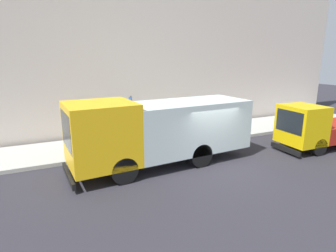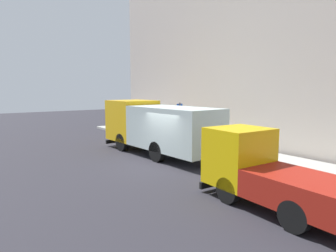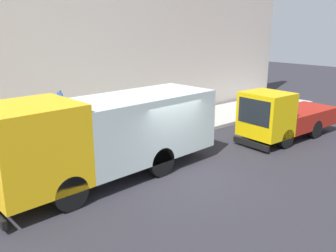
% 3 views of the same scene
% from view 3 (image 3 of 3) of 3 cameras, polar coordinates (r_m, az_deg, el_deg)
% --- Properties ---
extents(ground, '(80.00, 80.00, 0.00)m').
position_cam_3_polar(ground, '(12.65, 2.05, -7.74)').
color(ground, '#29282F').
extents(sidewalk, '(3.47, 30.00, 0.17)m').
position_cam_3_polar(sidewalk, '(16.20, -9.33, -2.31)').
color(sidewalk, '#A9AAA1').
rests_on(sidewalk, ground).
extents(building_facade, '(0.50, 30.00, 12.45)m').
position_cam_3_polar(building_facade, '(17.43, -14.32, 19.14)').
color(building_facade, beige).
rests_on(building_facade, ground).
extents(large_utility_truck, '(2.91, 8.24, 2.98)m').
position_cam_3_polar(large_utility_truck, '(11.93, -9.69, -1.04)').
color(large_utility_truck, yellow).
rests_on(large_utility_truck, ground).
extents(small_flatbed_truck, '(2.14, 5.60, 2.36)m').
position_cam_3_polar(small_flatbed_truck, '(16.96, 18.15, 1.43)').
color(small_flatbed_truck, '#E0B50A').
rests_on(small_flatbed_truck, ground).
extents(pedestrian_walking, '(0.38, 0.38, 1.65)m').
position_cam_3_polar(pedestrian_walking, '(15.43, -21.40, -0.43)').
color(pedestrian_walking, black).
rests_on(pedestrian_walking, sidewalk).
extents(street_sign_post, '(0.44, 0.08, 2.68)m').
position_cam_3_polar(street_sign_post, '(13.44, -16.75, 0.88)').
color(street_sign_post, '#4C5156').
rests_on(street_sign_post, sidewalk).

